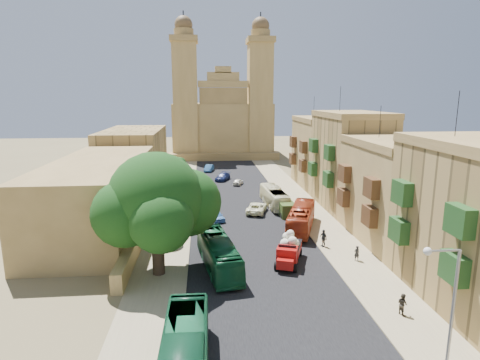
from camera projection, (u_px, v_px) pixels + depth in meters
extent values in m
plane|color=brown|center=(268.00, 289.00, 33.77)|extent=(260.00, 260.00, 0.00)
cube|color=black|center=(238.00, 200.00, 63.00)|extent=(14.00, 140.00, 0.01)
cube|color=#91815F|center=(297.00, 198.00, 63.85)|extent=(5.00, 140.00, 0.01)
cube|color=#91815F|center=(177.00, 201.00, 62.15)|extent=(5.00, 140.00, 0.01)
cube|color=#91815F|center=(282.00, 198.00, 63.62)|extent=(0.25, 140.00, 0.12)
cube|color=#91815F|center=(193.00, 200.00, 62.36)|extent=(0.25, 140.00, 0.12)
cube|color=#A5844B|center=(479.00, 227.00, 31.04)|extent=(8.00, 14.00, 12.00)
cylinder|color=black|center=(457.00, 114.00, 31.91)|extent=(0.06, 0.06, 3.60)
cube|color=#1D451B|center=(454.00, 268.00, 27.12)|extent=(0.90, 2.20, 2.00)
cube|color=#1D451B|center=(399.00, 230.00, 34.76)|extent=(0.90, 2.20, 2.00)
cube|color=#1D451B|center=(460.00, 221.00, 26.43)|extent=(0.90, 2.20, 2.00)
cube|color=#1D451B|center=(402.00, 193.00, 34.07)|extent=(0.90, 2.20, 2.00)
cube|color=#9B7C46|center=(394.00, 194.00, 44.84)|extent=(8.00, 14.00, 10.50)
cube|color=olive|center=(398.00, 144.00, 43.68)|extent=(8.20, 14.00, 0.80)
cylinder|color=black|center=(380.00, 122.00, 45.87)|extent=(0.06, 0.06, 3.60)
cube|color=#492D18|center=(369.00, 216.00, 40.88)|extent=(0.90, 2.20, 2.00)
cube|color=#492D18|center=(343.00, 197.00, 48.52)|extent=(0.90, 2.20, 2.00)
cube|color=#492D18|center=(371.00, 188.00, 40.28)|extent=(0.90, 2.20, 2.00)
cube|color=#492D18|center=(344.00, 173.00, 47.92)|extent=(0.90, 2.20, 2.00)
cube|color=#A5844B|center=(350.00, 163.00, 58.23)|extent=(8.00, 14.00, 13.00)
cube|color=olive|center=(353.00, 115.00, 56.81)|extent=(8.20, 14.00, 0.80)
cylinder|color=black|center=(340.00, 99.00, 59.00)|extent=(0.06, 0.06, 3.60)
cube|color=#1D451B|center=(328.00, 179.00, 54.33)|extent=(0.90, 2.20, 2.00)
cube|color=#1D451B|center=(313.00, 169.00, 61.97)|extent=(0.90, 2.20, 2.00)
cube|color=#1D451B|center=(329.00, 152.00, 53.58)|extent=(0.90, 2.20, 2.00)
cube|color=#1D451B|center=(313.00, 145.00, 61.22)|extent=(0.90, 2.20, 2.00)
cube|color=#9B7C46|center=(322.00, 154.00, 72.02)|extent=(8.00, 14.00, 11.50)
cube|color=olive|center=(323.00, 120.00, 70.76)|extent=(8.20, 14.00, 0.80)
cylinder|color=black|center=(314.00, 107.00, 72.95)|extent=(0.06, 0.06, 3.60)
cube|color=#492D18|center=(303.00, 166.00, 68.09)|extent=(0.90, 2.20, 2.00)
cube|color=#492D18|center=(293.00, 159.00, 75.73)|extent=(0.90, 2.20, 2.00)
cube|color=#492D18|center=(303.00, 147.00, 67.43)|extent=(0.90, 2.20, 2.00)
cube|color=#492D18|center=(293.00, 142.00, 75.07)|extent=(0.90, 2.20, 2.00)
cube|color=#9B7C46|center=(148.00, 215.00, 51.95)|extent=(1.00, 40.00, 1.80)
cube|color=olive|center=(99.00, 195.00, 48.83)|extent=(10.00, 28.00, 8.40)
cube|color=#A5844B|center=(134.00, 157.00, 74.01)|extent=(10.00, 22.00, 10.00)
cube|color=#9B7C46|center=(222.00, 129.00, 111.27)|extent=(26.00, 20.00, 14.00)
cube|color=olive|center=(224.00, 156.00, 102.29)|extent=(28.00, 4.00, 1.80)
cube|color=olive|center=(223.00, 120.00, 102.07)|extent=(12.00, 2.00, 16.00)
cube|color=#9B7C46|center=(223.00, 84.00, 100.24)|extent=(12.60, 2.40, 1.60)
cube|color=#9B7C46|center=(223.00, 77.00, 99.89)|extent=(8.00, 2.00, 2.40)
cube|color=#9B7C46|center=(223.00, 70.00, 99.52)|extent=(4.00, 2.00, 1.60)
cube|color=#9B7C46|center=(186.00, 102.00, 101.56)|extent=(6.00, 6.00, 29.00)
cube|color=olive|center=(184.00, 39.00, 98.46)|extent=(6.80, 6.80, 1.40)
cylinder|color=olive|center=(184.00, 33.00, 98.13)|extent=(4.80, 4.80, 1.80)
sphere|color=brown|center=(184.00, 25.00, 97.76)|extent=(4.40, 4.40, 4.40)
cylinder|color=black|center=(183.00, 14.00, 97.27)|extent=(0.28, 0.28, 1.80)
cube|color=#9B7C46|center=(260.00, 102.00, 103.27)|extent=(6.00, 6.00, 29.00)
cube|color=olive|center=(260.00, 40.00, 100.16)|extent=(6.80, 6.80, 1.40)
cylinder|color=olive|center=(260.00, 34.00, 99.83)|extent=(4.80, 4.80, 1.80)
sphere|color=brown|center=(261.00, 26.00, 99.46)|extent=(4.40, 4.40, 4.40)
cylinder|color=black|center=(261.00, 16.00, 98.97)|extent=(0.28, 0.28, 1.80)
cylinder|color=#332519|center=(158.00, 251.00, 36.37)|extent=(1.13, 1.13, 4.28)
sphere|color=black|center=(156.00, 200.00, 35.38)|extent=(8.57, 8.57, 8.57)
sphere|color=black|center=(187.00, 203.00, 37.08)|extent=(6.31, 6.31, 6.31)
sphere|color=black|center=(126.00, 214.00, 34.35)|extent=(5.86, 5.86, 5.86)
sphere|color=black|center=(161.00, 221.00, 33.03)|extent=(5.41, 5.41, 5.41)
sphere|color=black|center=(145.00, 184.00, 37.50)|extent=(4.96, 4.96, 4.96)
cylinder|color=#332519|center=(162.00, 234.00, 44.35)|extent=(0.44, 0.44, 2.11)
sphere|color=black|center=(161.00, 215.00, 43.91)|extent=(3.07, 3.07, 3.07)
cylinder|color=#332519|center=(170.00, 204.00, 56.02)|extent=(0.44, 0.44, 2.36)
sphere|color=black|center=(170.00, 187.00, 55.53)|extent=(3.44, 3.44, 3.44)
cylinder|color=#332519|center=(176.00, 186.00, 67.74)|extent=(0.44, 0.44, 2.08)
sphere|color=black|center=(175.00, 174.00, 67.31)|extent=(3.02, 3.02, 3.02)
cylinder|color=#332519|center=(180.00, 173.00, 79.46)|extent=(0.44, 0.44, 1.88)
sphere|color=black|center=(179.00, 164.00, 79.07)|extent=(2.73, 2.73, 2.73)
cylinder|color=gray|center=(452.00, 319.00, 21.98)|extent=(0.18, 0.18, 8.00)
cylinder|color=gray|center=(444.00, 251.00, 21.08)|extent=(1.80, 0.12, 0.12)
sphere|color=white|center=(428.00, 251.00, 21.00)|extent=(0.44, 0.44, 0.44)
cube|color=#A5100C|center=(290.00, 249.00, 39.82)|extent=(2.96, 3.71, 0.81)
cube|color=black|center=(290.00, 244.00, 39.73)|extent=(3.01, 3.76, 0.11)
cube|color=#A5100C|center=(287.00, 255.00, 37.85)|extent=(2.29, 2.08, 1.61)
cube|color=#A5100C|center=(285.00, 264.00, 36.91)|extent=(1.80, 1.53, 0.90)
cube|color=black|center=(287.00, 249.00, 37.72)|extent=(1.63, 0.67, 0.81)
cylinder|color=black|center=(276.00, 266.00, 37.48)|extent=(0.57, 0.87, 0.81)
cylinder|color=black|center=(295.00, 268.00, 37.03)|extent=(0.57, 0.87, 0.81)
cylinder|color=black|center=(283.00, 250.00, 41.21)|extent=(0.57, 0.87, 0.81)
cylinder|color=black|center=(300.00, 252.00, 40.76)|extent=(0.57, 0.87, 0.81)
sphere|color=beige|center=(285.00, 244.00, 39.28)|extent=(0.99, 0.99, 0.99)
sphere|color=beige|center=(294.00, 243.00, 39.32)|extent=(0.99, 0.99, 0.99)
sphere|color=beige|center=(291.00, 240.00, 40.19)|extent=(0.99, 0.99, 0.99)
sphere|color=beige|center=(287.00, 237.00, 39.76)|extent=(0.90, 0.90, 0.90)
sphere|color=beige|center=(292.00, 241.00, 38.75)|extent=(0.90, 0.90, 0.90)
sphere|color=beige|center=(290.00, 234.00, 39.41)|extent=(0.81, 0.81, 0.81)
cube|color=#374E1D|center=(286.00, 208.00, 54.83)|extent=(2.07, 4.56, 1.87)
cylinder|color=black|center=(282.00, 216.00, 53.32)|extent=(0.31, 0.75, 0.75)
cylinder|color=black|center=(295.00, 215.00, 53.51)|extent=(0.31, 0.75, 0.75)
cylinder|color=black|center=(277.00, 209.00, 56.37)|extent=(0.31, 0.75, 0.75)
cylinder|color=black|center=(289.00, 209.00, 56.57)|extent=(0.31, 0.75, 0.75)
imported|color=#124C2E|center=(184.00, 360.00, 22.35)|extent=(2.77, 11.16, 3.10)
imported|color=#114C2A|center=(218.00, 253.00, 37.67)|extent=(4.15, 10.91, 2.97)
imported|color=#9A3017|center=(301.00, 218.00, 48.65)|extent=(5.88, 10.76, 2.94)
imported|color=#FBF3C0|center=(274.00, 197.00, 59.08)|extent=(2.96, 10.00, 2.75)
imported|color=#4D87C8|center=(216.00, 216.00, 52.45)|extent=(2.56, 4.01, 1.27)
imported|color=silver|center=(212.00, 196.00, 62.74)|extent=(2.68, 3.87, 1.21)
imported|color=#FFFCCE|center=(257.00, 208.00, 55.87)|extent=(3.76, 5.66, 1.45)
imported|color=#141E4B|center=(223.00, 177.00, 77.32)|extent=(3.55, 5.10, 1.37)
imported|color=silver|center=(238.00, 182.00, 73.39)|extent=(2.40, 3.52, 1.11)
imported|color=#2C5E94|center=(209.00, 168.00, 86.60)|extent=(2.35, 4.43, 1.39)
imported|color=black|center=(357.00, 253.00, 39.58)|extent=(0.61, 0.45, 1.53)
imported|color=#332D24|center=(402.00, 304.00, 29.79)|extent=(0.81, 0.94, 1.64)
imported|color=#353536|center=(323.00, 238.00, 43.22)|extent=(0.86, 1.22, 1.92)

